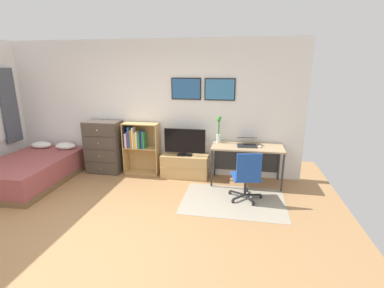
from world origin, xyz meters
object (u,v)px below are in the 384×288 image
television (185,142)px  computer_mouse (260,147)px  desk (247,152)px  office_chair (247,175)px  bed (32,170)px  dresser (104,147)px  bookshelf (139,144)px  tv_stand (185,166)px  laptop (247,142)px  bamboo_vase (219,130)px

television → computer_mouse: size_ratio=7.89×
television → desk: bearing=-0.3°
television → office_chair: bearing=-34.9°
bed → dresser: size_ratio=1.88×
bookshelf → tv_stand: (0.99, -0.05, -0.40)m
bookshelf → office_chair: bookshelf is taller
television → laptop: bearing=-1.3°
desk → laptop: laptop is taller
desk → office_chair: bearing=-89.9°
bed → television: (2.86, 0.78, 0.49)m
laptop → television: bearing=174.7°
tv_stand → laptop: (1.21, -0.05, 0.57)m
laptop → bamboo_vase: size_ratio=0.81×
bamboo_vase → computer_mouse: bearing=-15.2°
bed → tv_stand: size_ratio=2.18×
bamboo_vase → laptop: bearing=-11.4°
bed → bamboo_vase: bamboo_vase is taller
bookshelf → desk: bookshelf is taller
tv_stand → laptop: 1.33m
bookshelf → office_chair: 2.40m
desk → computer_mouse: computer_mouse is taller
laptop → computer_mouse: laptop is taller
laptop → desk: bearing=57.0°
desk → bamboo_vase: size_ratio=2.55×
office_chair → computer_mouse: size_ratio=8.27×
desk → dresser: bearing=179.7°
bed → bamboo_vase: size_ratio=3.95×
bed → bamboo_vase: 3.70m
tv_stand → bookshelf: bearing=177.3°
bookshelf → office_chair: size_ratio=1.24×
office_chair → television: bearing=133.6°
television → tv_stand: bearing=90.0°
bed → laptop: bearing=8.5°
dresser → laptop: size_ratio=2.61×
television → laptop: (1.21, -0.03, 0.07)m
laptop → tv_stand: bearing=173.7°
dresser → bookshelf: bearing=4.7°
computer_mouse → desk: bearing=151.4°
laptop → bookshelf: bearing=173.5°
television → bamboo_vase: bearing=7.1°
bookshelf → laptop: (2.20, -0.10, 0.17)m
dresser → television: (1.74, -0.01, 0.19)m
computer_mouse → bamboo_vase: 0.85m
bookshelf → bamboo_vase: bearing=0.5°
bookshelf → office_chair: bearing=-22.6°
bookshelf → laptop: bookshelf is taller
bookshelf → tv_stand: 1.07m
office_chair → laptop: (-0.01, 0.82, 0.35)m
dresser → laptop: dresser is taller
bed → bookshelf: (1.87, 0.85, 0.39)m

